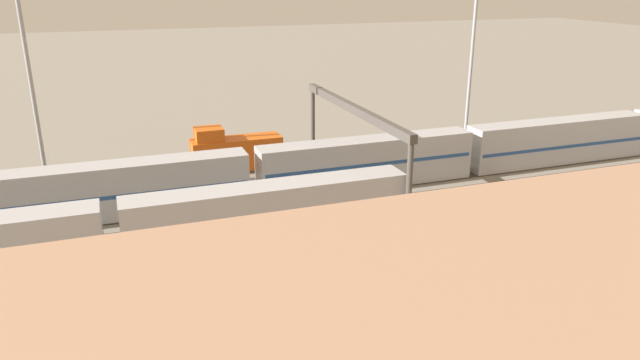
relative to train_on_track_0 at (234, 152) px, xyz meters
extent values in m
plane|color=gray|center=(-7.77, 10.00, -2.16)|extent=(400.00, 400.00, 0.00)
cube|color=#3D3833|center=(-7.77, 0.00, -2.10)|extent=(140.00, 2.80, 0.12)
cube|color=#3D3833|center=(-7.77, 5.00, -2.10)|extent=(140.00, 2.80, 0.12)
cube|color=#3D3833|center=(-7.77, 10.00, -2.10)|extent=(140.00, 2.80, 0.12)
cube|color=#3D3833|center=(-7.77, 15.00, -2.10)|extent=(140.00, 2.80, 0.12)
cube|color=#4C443D|center=(-7.77, 20.00, -2.10)|extent=(140.00, 2.80, 0.12)
cube|color=#D85914|center=(-0.29, 0.00, -0.24)|extent=(10.00, 3.00, 3.60)
cube|color=#D85914|center=(2.71, 0.00, 2.26)|extent=(3.00, 2.70, 1.40)
cube|color=#B7BABF|center=(1.34, 20.00, 0.46)|extent=(23.00, 3.00, 5.00)
cube|color=#B7BABF|center=(-35.96, 10.00, 0.46)|extent=(23.00, 3.00, 5.00)
cube|color=#285193|center=(-35.96, 10.00, 0.15)|extent=(22.40, 3.06, 0.36)
cube|color=#B7BABF|center=(-11.76, 10.00, 0.46)|extent=(23.00, 3.00, 5.00)
cube|color=#285193|center=(-11.76, 10.00, 0.65)|extent=(22.40, 3.06, 0.36)
cube|color=#B7BABF|center=(12.44, 10.00, 0.46)|extent=(23.00, 3.00, 5.00)
cube|color=#285193|center=(12.44, 10.00, 0.38)|extent=(22.40, 3.06, 0.36)
cylinder|color=#9EA0A5|center=(-32.58, -3.64, 10.67)|extent=(0.44, 0.44, 25.65)
cylinder|color=#9EA0A5|center=(19.66, -2.09, 11.11)|extent=(0.44, 0.44, 26.53)
cylinder|color=#4C4742|center=(-10.06, -2.10, 1.84)|extent=(0.50, 0.50, 8.00)
cylinder|color=#4C4742|center=(-10.06, 22.10, 1.84)|extent=(0.50, 0.50, 8.00)
cube|color=#4C4742|center=(-10.06, 10.00, 6.24)|extent=(0.70, 25.00, 0.80)
camera|label=1|loc=(12.51, 62.72, 18.74)|focal=33.08mm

